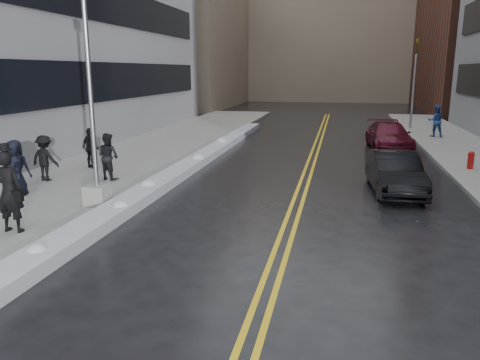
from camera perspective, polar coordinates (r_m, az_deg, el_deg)
The scene contains 18 objects.
ground at distance 11.70m, azimuth -7.22°, elevation -7.35°, with size 160.00×160.00×0.00m, color black.
sidewalk_west at distance 22.77m, azimuth -12.67°, elevation 2.75°, with size 5.50×50.00×0.15m, color gray.
lane_line_left at distance 20.77m, azimuth 8.12°, elevation 1.75°, with size 0.12×50.00×0.01m, color gold.
lane_line_right at distance 20.76m, azimuth 8.95°, elevation 1.71°, with size 0.12×50.00×0.01m, color gold.
snow_ridge at distance 19.72m, azimuth -6.35°, elevation 1.68°, with size 0.90×30.00×0.34m, color silver.
building_west_far at distance 57.82m, azimuth -7.74°, elevation 18.00°, with size 14.00×22.00×18.00m, color gray.
building_far at distance 70.68m, azimuth 11.24°, elevation 18.62°, with size 36.00×16.00×22.00m, color gray.
lamppost at distance 14.26m, azimuth -17.52°, elevation 6.34°, with size 0.65×0.65×7.62m.
fire_hydrant at distance 21.30m, azimuth 26.32°, elevation 2.28°, with size 0.26×0.26×0.73m.
traffic_signal at distance 34.66m, azimuth 20.45°, elevation 11.29°, with size 0.16×0.20×6.00m.
pedestrian_fedora at distance 12.84m, azimuth -26.31°, elevation -1.27°, with size 0.75×0.49×2.07m, color black.
pedestrian_b at distance 17.84m, azimuth -15.77°, elevation 2.79°, with size 0.84×0.65×1.72m, color black.
pedestrian_c at distance 16.60m, azimuth -25.63°, elevation 1.35°, with size 0.88×0.57×1.80m, color black.
pedestrian_d at distance 20.17m, azimuth -17.72°, elevation 3.74°, with size 0.97×0.41×1.66m, color black.
pedestrian_e at distance 18.40m, azimuth -22.70°, elevation 2.47°, with size 1.07×0.62×1.66m, color black.
pedestrian_east at distance 30.86m, azimuth 22.76°, elevation 6.67°, with size 0.93×0.73×1.92m, color navy.
car_black at distance 16.76m, azimuth 18.36°, elevation 0.85°, with size 1.47×4.21×1.39m, color black.
car_maroon at distance 26.01m, azimuth 17.69°, elevation 5.14°, with size 1.98×4.88×1.42m, color #480B1A.
Camera 1 is at (3.70, -10.32, 4.10)m, focal length 35.00 mm.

